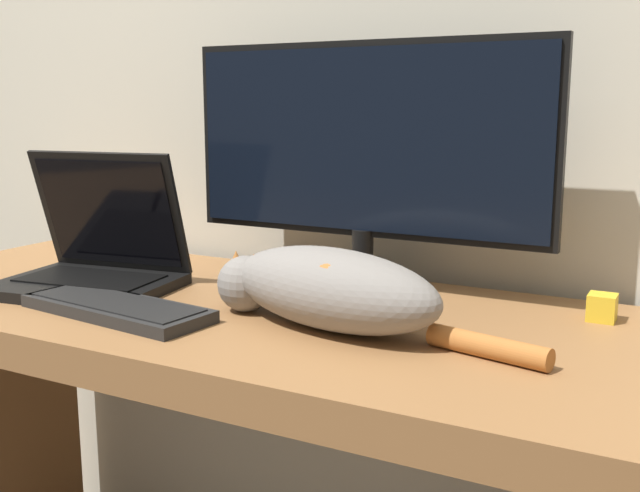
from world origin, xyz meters
The scene contains 6 objects.
desk centered at (0.00, 0.31, 0.59)m, with size 1.52×0.61×0.74m.
monitor centered at (0.15, 0.50, 0.99)m, with size 0.70×0.19×0.45m.
laptop centered at (-0.30, 0.27, 0.79)m, with size 0.34×0.29×0.25m.
external_keyboard centered at (-0.14, 0.16, 0.75)m, with size 0.35×0.16×0.02m.
cat centered at (0.20, 0.26, 0.80)m, with size 0.56×0.24×0.12m.
small_toy centered at (0.57, 0.49, 0.76)m, with size 0.04×0.04×0.04m.
Camera 1 is at (0.71, -0.73, 1.08)m, focal length 42.00 mm.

